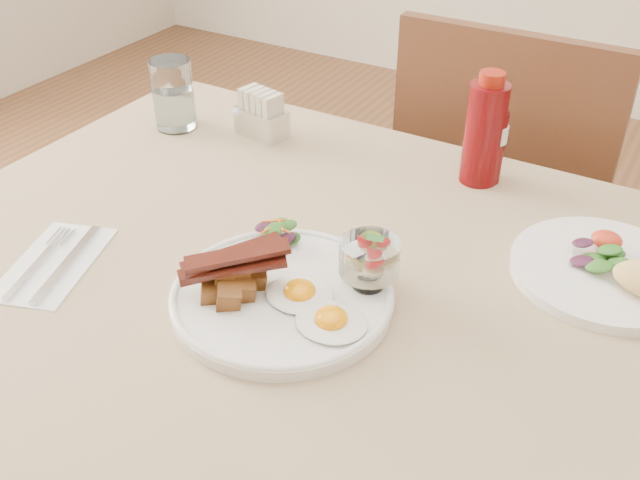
% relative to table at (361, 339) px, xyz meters
% --- Properties ---
extents(table, '(1.33, 0.88, 0.75)m').
position_rel_table_xyz_m(table, '(0.00, 0.00, 0.00)').
color(table, '#502C19').
rests_on(table, ground).
extents(chair_far, '(0.42, 0.42, 0.93)m').
position_rel_table_xyz_m(chair_far, '(0.00, 0.66, -0.14)').
color(chair_far, '#502C19').
rests_on(chair_far, ground).
extents(main_plate, '(0.28, 0.28, 0.02)m').
position_rel_table_xyz_m(main_plate, '(-0.08, -0.08, 0.10)').
color(main_plate, white).
rests_on(main_plate, table).
extents(fried_eggs, '(0.16, 0.12, 0.02)m').
position_rel_table_xyz_m(fried_eggs, '(-0.02, -0.09, 0.11)').
color(fried_eggs, white).
rests_on(fried_eggs, main_plate).
extents(bacon_potato_pile, '(0.12, 0.12, 0.06)m').
position_rel_table_xyz_m(bacon_potato_pile, '(-0.13, -0.11, 0.13)').
color(bacon_potato_pile, brown).
rests_on(bacon_potato_pile, main_plate).
extents(side_salad, '(0.06, 0.06, 0.03)m').
position_rel_table_xyz_m(side_salad, '(-0.14, 0.01, 0.12)').
color(side_salad, '#1B4D14').
rests_on(side_salad, main_plate).
extents(fruit_cup, '(0.08, 0.08, 0.08)m').
position_rel_table_xyz_m(fruit_cup, '(0.01, -0.01, 0.15)').
color(fruit_cup, white).
rests_on(fruit_cup, main_plate).
extents(second_plate, '(0.25, 0.24, 0.06)m').
position_rel_table_xyz_m(second_plate, '(0.28, 0.18, 0.10)').
color(second_plate, white).
rests_on(second_plate, table).
extents(ketchup_bottle, '(0.07, 0.07, 0.18)m').
position_rel_table_xyz_m(ketchup_bottle, '(0.03, 0.34, 0.17)').
color(ketchup_bottle, '#550408').
rests_on(ketchup_bottle, table).
extents(hot_sauce_bottle, '(0.04, 0.04, 0.14)m').
position_rel_table_xyz_m(hot_sauce_bottle, '(0.04, 0.35, 0.16)').
color(hot_sauce_bottle, '#550408').
rests_on(hot_sauce_bottle, table).
extents(sugar_caddy, '(0.10, 0.07, 0.08)m').
position_rel_table_xyz_m(sugar_caddy, '(-0.36, 0.30, 0.13)').
color(sugar_caddy, silver).
rests_on(sugar_caddy, table).
extents(water_glass, '(0.07, 0.07, 0.13)m').
position_rel_table_xyz_m(water_glass, '(-0.52, 0.25, 0.14)').
color(water_glass, white).
rests_on(water_glass, table).
extents(napkin_cutlery, '(0.16, 0.21, 0.01)m').
position_rel_table_xyz_m(napkin_cutlery, '(-0.38, -0.16, 0.09)').
color(napkin_cutlery, white).
rests_on(napkin_cutlery, table).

